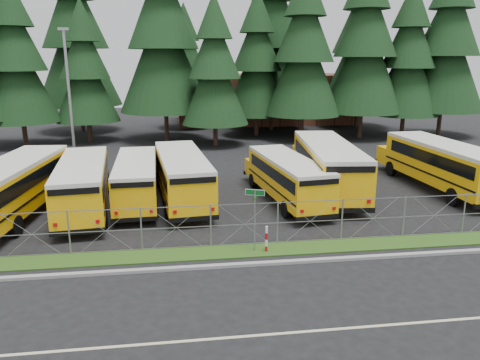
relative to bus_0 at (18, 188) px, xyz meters
name	(u,v)px	position (x,y,z in m)	size (l,w,h in m)	color
ground	(293,235)	(13.80, -4.92, -1.48)	(120.00, 120.00, 0.00)	black
curb	(312,261)	(13.80, -8.02, -1.42)	(50.00, 0.25, 0.12)	gray
grass_verge	(303,248)	(13.80, -6.62, -1.45)	(50.00, 1.40, 0.06)	#1E4012
road_lane_line	(356,328)	(13.80, -12.92, -1.47)	(50.00, 0.12, 0.01)	beige
chainlink_fence	(299,222)	(13.80, -5.92, -0.48)	(44.00, 0.10, 2.00)	#93979B
brick_building	(264,98)	(19.80, 35.08, 1.52)	(22.00, 10.00, 6.00)	brown
bus_0	(18,188)	(0.00, 0.00, 0.00)	(2.66, 11.28, 2.96)	#FFAB08
bus_1	(84,186)	(3.32, 0.25, -0.09)	(2.50, 10.60, 2.78)	#FFAB08
bus_2	(137,181)	(6.08, 1.36, -0.20)	(2.31, 9.78, 2.56)	#FFAB08
bus_3	(182,177)	(8.66, 1.36, -0.07)	(2.54, 10.76, 2.82)	#FFAB08
bus_5	(286,179)	(14.67, 0.48, -0.17)	(2.36, 9.98, 2.62)	#FFAB08
bus_6	(326,167)	(17.59, 1.96, 0.09)	(2.83, 11.98, 3.14)	#FFAB08
bus_east	(439,166)	(24.88, 1.60, 0.04)	(2.73, 11.56, 3.03)	#FFAB08
street_sign	(255,207)	(11.63, -6.66, 0.56)	(0.79, 0.52, 2.81)	#93979B
striped_bollard	(266,240)	(12.12, -6.82, -0.88)	(0.11, 0.11, 1.20)	#B20C0C
light_standard	(70,96)	(1.01, 9.63, 4.02)	(0.70, 0.35, 10.14)	#93979B
conifer_1	(16,62)	(-5.85, 21.18, 6.22)	(6.96, 6.96, 15.40)	black
conifer_2	(85,71)	(-0.14, 22.70, 5.35)	(6.18, 6.18, 13.66)	black
conifer_3	(163,39)	(7.47, 22.57, 8.40)	(8.94, 8.94, 19.76)	black
conifer_4	(215,71)	(12.13, 18.90, 5.46)	(6.28, 6.28, 13.88)	black
conifer_5	(257,64)	(16.95, 23.96, 6.03)	(6.79, 6.79, 15.01)	black
conifer_6	(304,53)	(21.15, 21.08, 7.04)	(7.71, 7.71, 17.04)	black
conifer_7	(365,48)	(27.53, 21.36, 7.58)	(8.19, 8.19, 18.11)	black
conifer_8	(408,60)	(32.12, 21.16, 6.37)	(7.10, 7.10, 15.70)	black
conifer_9	(447,47)	(36.35, 21.29, 7.68)	(8.28, 8.28, 18.32)	black
conifer_10	(75,39)	(-2.09, 29.64, 8.59)	(9.10, 9.10, 20.14)	black
conifer_11	(185,67)	(9.69, 30.67, 5.61)	(6.41, 6.41, 14.17)	black
conifer_12	(272,39)	(19.38, 27.99, 8.60)	(9.11, 9.11, 20.15)	black
conifer_13	(361,45)	(30.00, 28.64, 8.05)	(8.62, 8.62, 19.06)	black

